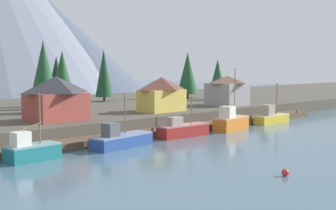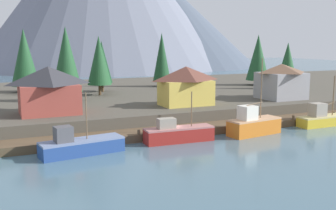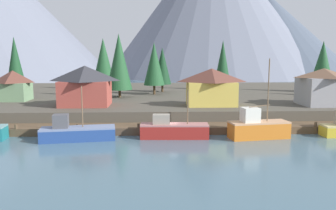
# 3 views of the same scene
# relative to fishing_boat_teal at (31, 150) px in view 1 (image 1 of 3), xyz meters

# --- Properties ---
(ground_plane) EXTENTS (400.00, 400.00, 1.00)m
(ground_plane) POSITION_rel_fishing_boat_teal_xyz_m (23.89, 21.69, -1.64)
(ground_plane) COLOR #476675
(dock) EXTENTS (80.00, 4.00, 1.60)m
(dock) POSITION_rel_fishing_boat_teal_xyz_m (23.89, 3.68, -0.64)
(dock) COLOR brown
(dock) RESTS_ON ground_plane
(shoreline_bank) EXTENTS (400.00, 56.00, 2.50)m
(shoreline_bank) POSITION_rel_fishing_boat_teal_xyz_m (23.89, 33.69, 0.11)
(shoreline_bank) COLOR #4C473D
(shoreline_bank) RESTS_ON ground_plane
(mountain_east_peak) EXTENTS (97.46, 97.46, 45.19)m
(mountain_east_peak) POSITION_rel_fishing_boat_teal_xyz_m (87.21, 152.38, 21.45)
(mountain_east_peak) COLOR #475160
(mountain_east_peak) RESTS_ON ground_plane
(fishing_boat_teal) EXTENTS (6.23, 3.09, 7.44)m
(fishing_boat_teal) POSITION_rel_fishing_boat_teal_xyz_m (0.00, 0.00, 0.00)
(fishing_boat_teal) COLOR #196B70
(fishing_boat_teal) RESTS_ON ground_plane
(fishing_boat_blue) EXTENTS (9.39, 3.94, 6.81)m
(fishing_boat_blue) POSITION_rel_fishing_boat_teal_xyz_m (12.24, -0.45, -0.13)
(fishing_boat_blue) COLOR navy
(fishing_boat_blue) RESTS_ON ground_plane
(fishing_boat_red) EXTENTS (8.78, 2.64, 6.18)m
(fishing_boat_red) POSITION_rel_fishing_boat_teal_xyz_m (24.43, 0.26, -0.09)
(fishing_boat_red) COLOR maroon
(fishing_boat_red) RESTS_ON ground_plane
(fishing_boat_orange) EXTENTS (7.91, 3.66, 10.16)m
(fishing_boat_orange) POSITION_rel_fishing_boat_teal_xyz_m (35.21, -0.31, 0.25)
(fishing_boat_orange) COLOR #CC6B1E
(fishing_boat_orange) RESTS_ON ground_plane
(fishing_boat_yellow) EXTENTS (8.52, 2.43, 7.36)m
(fishing_boat_yellow) POSITION_rel_fishing_boat_teal_xyz_m (48.08, 0.36, -0.05)
(fishing_boat_yellow) COLOR gold
(fishing_boat_yellow) RESTS_ON ground_plane
(house_yellow) EXTENTS (8.15, 4.94, 6.03)m
(house_yellow) POSITION_rel_fishing_boat_teal_xyz_m (31.26, 11.86, 4.44)
(house_yellow) COLOR gold
(house_yellow) RESTS_ON shoreline_bank
(house_red) EXTENTS (8.12, 6.48, 6.48)m
(house_red) POSITION_rel_fishing_boat_teal_xyz_m (10.84, 12.74, 4.67)
(house_red) COLOR #9E4238
(house_red) RESTS_ON shoreline_bank
(house_grey) EXTENTS (7.19, 6.79, 6.03)m
(house_grey) POSITION_rel_fishing_boat_teal_xyz_m (49.65, 11.83, 4.43)
(house_grey) COLOR gray
(house_grey) RESTS_ON shoreline_bank
(conifer_near_right) EXTENTS (4.21, 4.21, 9.70)m
(conifer_near_right) POSITION_rel_fishing_boat_teal_xyz_m (60.73, 23.41, 6.90)
(conifer_near_right) COLOR #4C3823
(conifer_near_right) RESTS_ON shoreline_bank
(conifer_mid_right) EXTENTS (3.98, 3.98, 11.82)m
(conifer_mid_right) POSITION_rel_fishing_boat_teal_xyz_m (38.34, 38.14, 7.79)
(conifer_mid_right) COLOR #4C3823
(conifer_mid_right) RESTS_ON shoreline_bank
(conifer_back_left) EXTENTS (4.97, 4.97, 12.32)m
(conifer_back_left) POSITION_rel_fishing_boat_teal_xyz_m (15.21, 23.89, 8.28)
(conifer_back_left) COLOR #4C3823
(conifer_back_left) RESTS_ON shoreline_bank
(conifer_back_right) EXTENTS (4.03, 4.03, 9.98)m
(conifer_back_right) POSITION_rel_fishing_boat_teal_xyz_m (23.84, 34.20, 7.21)
(conifer_back_right) COLOR #4C3823
(conifer_back_right) RESTS_ON shoreline_bank
(conifer_centre) EXTENTS (4.40, 4.40, 10.91)m
(conifer_centre) POSITION_rel_fishing_boat_teal_xyz_m (21.99, 29.02, 7.78)
(conifer_centre) COLOR #4C3823
(conifer_centre) RESTS_ON shoreline_bank
(conifer_far_right) EXTENTS (5.20, 5.20, 11.45)m
(conifer_far_right) POSITION_rel_fishing_boat_teal_xyz_m (59.57, 32.06, 7.65)
(conifer_far_right) COLOR #4C3823
(conifer_far_right) RESTS_ON shoreline_bank
(channel_buoy) EXTENTS (0.70, 0.70, 0.70)m
(channel_buoy) POSITION_rel_fishing_boat_teal_xyz_m (13.60, -23.49, -0.79)
(channel_buoy) COLOR red
(channel_buoy) RESTS_ON ground_plane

